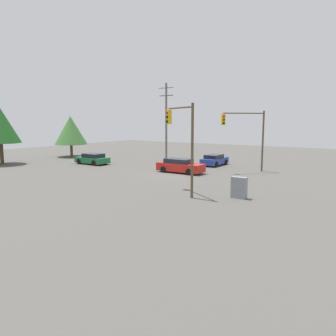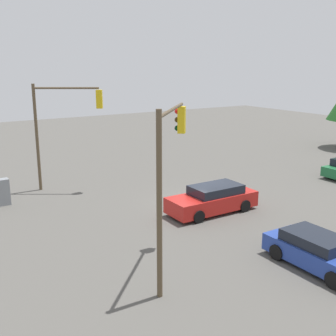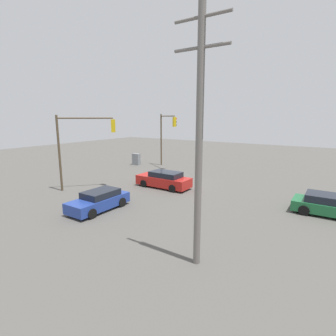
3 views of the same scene
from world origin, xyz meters
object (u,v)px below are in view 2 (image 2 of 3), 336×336
(sedan_red, at_px, (213,199))
(traffic_signal_main, at_px, (62,118))
(sedan_blue, at_px, (318,252))
(electrical_cabinet, at_px, (0,192))
(traffic_signal_cross, at_px, (170,158))

(sedan_red, distance_m, traffic_signal_main, 9.97)
(sedan_blue, height_order, electrical_cabinet, electrical_cabinet)
(traffic_signal_main, relative_size, electrical_cabinet, 4.40)
(traffic_signal_main, height_order, electrical_cabinet, traffic_signal_main)
(sedan_red, xyz_separation_m, traffic_signal_main, (-5.01, 7.82, 3.62))
(traffic_signal_main, bearing_deg, sedan_blue, -40.52)
(sedan_blue, xyz_separation_m, electrical_cabinet, (-8.52, 13.72, 0.10))
(traffic_signal_cross, bearing_deg, sedan_blue, -76.60)
(sedan_red, xyz_separation_m, sedan_blue, (-0.43, -6.82, -0.06))
(traffic_signal_cross, relative_size, electrical_cabinet, 4.27)
(traffic_signal_main, distance_m, traffic_signal_cross, 11.92)
(sedan_blue, relative_size, traffic_signal_main, 0.66)
(traffic_signal_main, xyz_separation_m, electrical_cabinet, (-3.93, -0.92, -3.59))
(sedan_blue, distance_m, traffic_signal_main, 15.78)
(sedan_blue, bearing_deg, traffic_signal_cross, -29.67)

